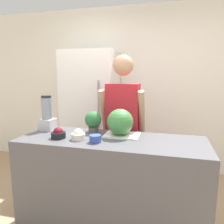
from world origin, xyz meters
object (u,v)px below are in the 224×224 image
(refrigerator, at_px, (91,113))
(bowl_cherries, at_px, (58,134))
(blender, at_px, (47,115))
(potted_plant, at_px, (93,121))
(bowl_cream, at_px, (78,135))
(person, at_px, (123,129))
(bowl_small_blue, at_px, (95,139))
(watermelon, at_px, (120,122))

(refrigerator, bearing_deg, bowl_cherries, -82.61)
(blender, bearing_deg, bowl_cherries, -43.75)
(potted_plant, bearing_deg, bowl_cherries, -131.15)
(bowl_cherries, height_order, bowl_cream, bowl_cherries)
(refrigerator, xyz_separation_m, person, (0.67, -0.78, -0.02))
(person, bearing_deg, bowl_small_blue, -100.13)
(watermelon, bearing_deg, potted_plant, 166.81)
(person, relative_size, watermelon, 6.90)
(bowl_small_blue, distance_m, blender, 0.72)
(refrigerator, xyz_separation_m, bowl_cream, (0.38, -1.38, 0.05))
(person, distance_m, potted_plant, 0.43)
(refrigerator, distance_m, bowl_cream, 1.43)
(bowl_cream, distance_m, bowl_small_blue, 0.18)
(bowl_cream, distance_m, blender, 0.55)
(refrigerator, height_order, bowl_cherries, refrigerator)
(person, bearing_deg, bowl_cherries, -129.36)
(watermelon, distance_m, bowl_cherries, 0.60)
(refrigerator, bearing_deg, blender, -94.45)
(person, relative_size, blender, 4.71)
(blender, xyz_separation_m, potted_plant, (0.52, 0.03, -0.04))
(bowl_cream, distance_m, potted_plant, 0.30)
(refrigerator, bearing_deg, bowl_small_blue, -68.40)
(person, height_order, bowl_cream, person)
(refrigerator, distance_m, blender, 1.14)
(bowl_cream, bearing_deg, blender, 151.77)
(watermelon, height_order, bowl_cherries, watermelon)
(watermelon, distance_m, bowl_small_blue, 0.32)
(bowl_cherries, distance_m, blender, 0.39)
(person, xyz_separation_m, blender, (-0.76, -0.35, 0.19))
(blender, bearing_deg, person, 24.55)
(bowl_cherries, bearing_deg, potted_plant, 48.85)
(bowl_cream, bearing_deg, bowl_cherries, -178.99)
(bowl_cherries, bearing_deg, person, 50.64)
(bowl_small_blue, bearing_deg, refrigerator, 111.60)
(bowl_cherries, height_order, blender, blender)
(person, bearing_deg, watermelon, -81.84)
(watermelon, bearing_deg, bowl_cream, -148.84)
(bowl_small_blue, relative_size, potted_plant, 0.47)
(bowl_small_blue, xyz_separation_m, blender, (-0.65, 0.29, 0.13))
(watermelon, xyz_separation_m, potted_plant, (-0.30, 0.07, -0.02))
(bowl_small_blue, bearing_deg, bowl_cherries, 174.90)
(watermelon, relative_size, bowl_small_blue, 2.44)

